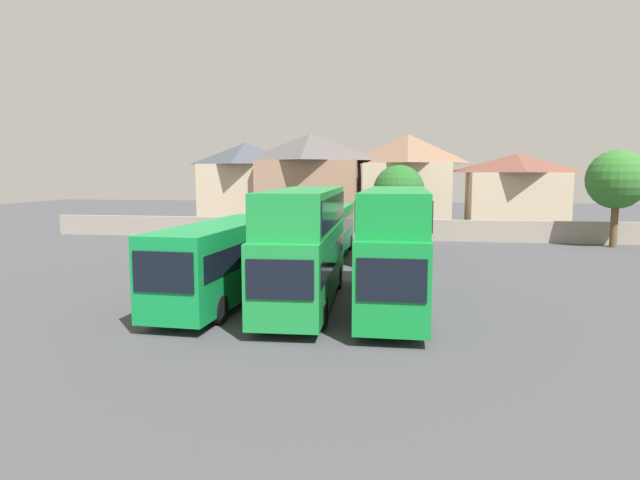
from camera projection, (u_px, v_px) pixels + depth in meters
name	position (u px, v px, depth m)	size (l,w,h in m)	color
ground	(351.00, 249.00, 41.69)	(140.00, 140.00, 0.00)	#424247
depot_boundary_wall	(358.00, 229.00, 47.80)	(56.00, 0.50, 1.80)	gray
bus_1	(223.00, 257.00, 24.35)	(3.12, 11.07, 3.53)	#118B3E
bus_2	(305.00, 240.00, 23.94)	(3.08, 11.55, 5.01)	#1B8A3B
bus_3	(396.00, 241.00, 23.37)	(2.65, 11.54, 5.03)	#138735
bus_4	(328.00, 228.00, 37.84)	(2.70, 11.54, 3.42)	#188142
bus_5	(385.00, 229.00, 37.69)	(2.72, 10.28, 3.41)	#187E36
house_terrace_left	(246.00, 184.00, 59.57)	(9.03, 7.37, 8.93)	#C6B293
house_terrace_centre	(310.00, 180.00, 57.64)	(10.56, 8.09, 9.76)	#9E7A60
house_terrace_right	(407.00, 181.00, 57.21)	(9.02, 7.96, 9.67)	#C6B293
house_terrace_far_right	(515.00, 191.00, 55.16)	(9.61, 6.90, 7.63)	#C6B293
tree_left_of_lot	(399.00, 191.00, 49.34)	(4.55, 4.55, 6.44)	brown
tree_behind_wall	(617.00, 180.00, 42.25)	(4.52, 4.52, 7.49)	brown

